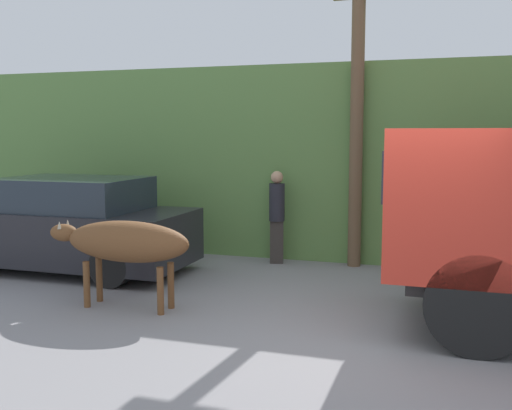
{
  "coord_description": "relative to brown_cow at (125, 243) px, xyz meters",
  "views": [
    {
      "loc": [
        0.65,
        -6.7,
        2.35
      ],
      "look_at": [
        -1.74,
        0.64,
        1.44
      ],
      "focal_mm": 42.0,
      "sensor_mm": 36.0,
      "label": 1
    }
  ],
  "objects": [
    {
      "name": "ground_plane",
      "position": [
        3.49,
        -0.31,
        -0.9
      ],
      "size": [
        60.0,
        60.0,
        0.0
      ],
      "primitive_type": "plane",
      "color": "gray"
    },
    {
      "name": "building_backdrop",
      "position": [
        -0.42,
        5.29,
        0.88
      ],
      "size": [
        5.0,
        2.7,
        3.52
      ],
      "color": "#99ADB7",
      "rests_on": "ground_plane"
    },
    {
      "name": "parked_suv",
      "position": [
        -2.07,
        1.66,
        -0.11
      ],
      "size": [
        4.28,
        1.84,
        1.61
      ],
      "rotation": [
        0.0,
        0.0,
        -0.08
      ],
      "color": "#232328",
      "rests_on": "ground_plane"
    },
    {
      "name": "brown_cow",
      "position": [
        0.0,
        0.0,
        0.0
      ],
      "size": [
        2.11,
        0.56,
        1.19
      ],
      "rotation": [
        0.0,
        0.0,
        0.19
      ],
      "color": "brown",
      "rests_on": "ground_plane"
    },
    {
      "name": "pedestrian_on_hill",
      "position": [
        1.17,
        3.35,
        0.06
      ],
      "size": [
        0.34,
        0.34,
        1.69
      ],
      "rotation": [
        0.0,
        0.0,
        3.37
      ],
      "color": "#38332D",
      "rests_on": "ground_plane"
    },
    {
      "name": "utility_pole",
      "position": [
        2.56,
        3.56,
        1.89
      ],
      "size": [
        0.9,
        0.23,
        5.35
      ],
      "color": "brown",
      "rests_on": "ground_plane"
    },
    {
      "name": "hillside_embankment",
      "position": [
        3.49,
        6.91,
        0.92
      ],
      "size": [
        32.0,
        6.37,
        3.63
      ],
      "color": "#608C47",
      "rests_on": "ground_plane"
    }
  ]
}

